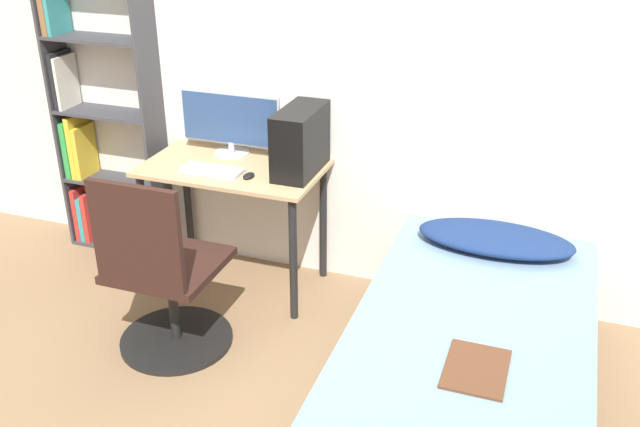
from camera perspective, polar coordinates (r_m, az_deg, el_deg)
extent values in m
plane|color=#846647|center=(3.45, -7.46, -15.05)|extent=(14.00, 14.00, 0.00)
cube|color=silver|center=(3.97, 0.30, 11.36)|extent=(8.00, 0.05, 2.50)
cube|color=tan|center=(4.02, -7.00, 3.63)|extent=(1.01, 0.58, 0.02)
cylinder|color=black|center=(4.20, -13.74, -1.58)|extent=(0.04, 0.04, 0.73)
cylinder|color=black|center=(3.81, -2.15, -3.73)|extent=(0.04, 0.04, 0.73)
cylinder|color=black|center=(4.56, -10.54, 1.04)|extent=(0.04, 0.04, 0.73)
cylinder|color=black|center=(4.21, 0.27, -0.68)|extent=(0.04, 0.04, 0.73)
cube|color=#38383D|center=(4.76, -19.89, 7.99)|extent=(0.02, 0.23, 1.82)
cube|color=#38383D|center=(4.38, -13.18, 7.42)|extent=(0.02, 0.23, 1.82)
cube|color=#38383D|center=(4.90, -15.35, -2.28)|extent=(0.63, 0.23, 0.02)
cube|color=#38383D|center=(4.71, -15.99, 2.54)|extent=(0.63, 0.23, 0.02)
cube|color=#38383D|center=(4.56, -16.67, 7.73)|extent=(0.63, 0.23, 0.02)
cube|color=#38383D|center=(4.45, -17.41, 13.22)|extent=(0.63, 0.23, 0.02)
cube|color=red|center=(4.98, -18.36, 0.19)|extent=(0.03, 0.20, 0.36)
cube|color=teal|center=(4.97, -17.99, -0.15)|extent=(0.03, 0.20, 0.30)
cube|color=red|center=(4.95, -17.67, -0.07)|extent=(0.03, 0.20, 0.33)
cube|color=green|center=(4.81, -19.07, 5.03)|extent=(0.04, 0.20, 0.36)
cube|color=gold|center=(4.78, -18.69, 5.20)|extent=(0.04, 0.20, 0.40)
cube|color=gold|center=(4.77, -18.28, 4.78)|extent=(0.03, 0.20, 0.33)
cube|color=black|center=(4.69, -19.90, 10.06)|extent=(0.03, 0.20, 0.34)
cube|color=beige|center=(4.67, -19.60, 9.91)|extent=(0.02, 0.20, 0.32)
cube|color=brown|center=(4.59, -20.72, 15.48)|extent=(0.04, 0.20, 0.35)
cylinder|color=black|center=(3.88, -11.38, -9.82)|extent=(0.59, 0.59, 0.03)
cylinder|color=black|center=(3.76, -11.67, -7.05)|extent=(0.05, 0.05, 0.42)
cube|color=black|center=(3.64, -11.99, -4.04)|extent=(0.51, 0.51, 0.04)
cube|color=black|center=(3.34, -14.47, -1.81)|extent=(0.46, 0.04, 0.51)
cube|color=#4C3D2D|center=(3.38, 11.49, -13.99)|extent=(1.04, 2.00, 0.22)
cube|color=#708EA8|center=(3.23, 11.87, -10.70)|extent=(1.01, 1.96, 0.27)
ellipsoid|color=navy|center=(3.76, 13.86, -1.95)|extent=(0.79, 0.36, 0.11)
cube|color=#56331E|center=(2.91, 12.38, -12.04)|extent=(0.24, 0.32, 0.01)
cylinder|color=#B7B7BC|center=(4.19, -7.07, 4.84)|extent=(0.21, 0.21, 0.01)
cylinder|color=#B7B7BC|center=(4.18, -7.09, 5.29)|extent=(0.04, 0.04, 0.06)
cube|color=#B7B7BC|center=(4.13, -7.19, 7.54)|extent=(0.61, 0.01, 0.31)
cube|color=navy|center=(4.12, -7.24, 7.50)|extent=(0.59, 0.01, 0.28)
cube|color=silver|center=(3.94, -8.64, 3.43)|extent=(0.34, 0.14, 0.02)
cube|color=black|center=(3.85, -1.57, 5.84)|extent=(0.19, 0.43, 0.36)
ellipsoid|color=black|center=(3.85, -5.73, 3.03)|extent=(0.06, 0.09, 0.02)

